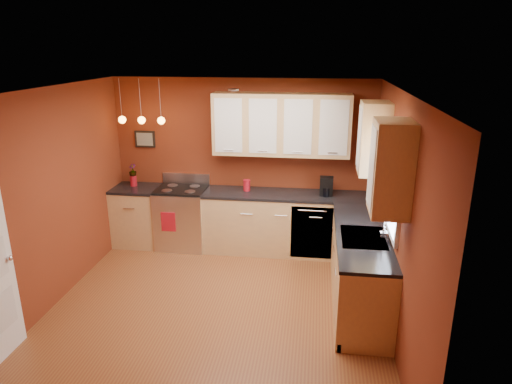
# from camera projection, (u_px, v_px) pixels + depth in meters

# --- Properties ---
(floor) EXTENTS (4.20, 4.20, 0.00)m
(floor) POSITION_uv_depth(u_px,v_px,m) (216.00, 311.00, 5.49)
(floor) COLOR brown
(floor) RESTS_ON ground
(ceiling) EXTENTS (4.00, 4.20, 0.02)m
(ceiling) POSITION_uv_depth(u_px,v_px,m) (209.00, 91.00, 4.69)
(ceiling) COLOR silver
(ceiling) RESTS_ON wall_back
(wall_back) EXTENTS (4.00, 0.02, 2.60)m
(wall_back) POSITION_uv_depth(u_px,v_px,m) (243.00, 164.00, 7.07)
(wall_back) COLOR maroon
(wall_back) RESTS_ON floor
(wall_front) EXTENTS (4.00, 0.02, 2.60)m
(wall_front) POSITION_uv_depth(u_px,v_px,m) (144.00, 314.00, 3.11)
(wall_front) COLOR maroon
(wall_front) RESTS_ON floor
(wall_left) EXTENTS (0.02, 4.20, 2.60)m
(wall_left) POSITION_uv_depth(u_px,v_px,m) (46.00, 202.00, 5.35)
(wall_left) COLOR maroon
(wall_left) RESTS_ON floor
(wall_right) EXTENTS (0.02, 4.20, 2.60)m
(wall_right) POSITION_uv_depth(u_px,v_px,m) (397.00, 218.00, 4.84)
(wall_right) COLOR maroon
(wall_right) RESTS_ON floor
(base_cabinets_back_left) EXTENTS (0.70, 0.60, 0.90)m
(base_cabinets_back_left) POSITION_uv_depth(u_px,v_px,m) (138.00, 217.00, 7.26)
(base_cabinets_back_left) COLOR tan
(base_cabinets_back_left) RESTS_ON floor
(base_cabinets_back_right) EXTENTS (2.54, 0.60, 0.90)m
(base_cabinets_back_right) POSITION_uv_depth(u_px,v_px,m) (287.00, 224.00, 6.96)
(base_cabinets_back_right) COLOR tan
(base_cabinets_back_right) RESTS_ON floor
(base_cabinets_right) EXTENTS (0.60, 2.10, 0.90)m
(base_cabinets_right) POSITION_uv_depth(u_px,v_px,m) (359.00, 269.00, 5.56)
(base_cabinets_right) COLOR tan
(base_cabinets_right) RESTS_ON floor
(counter_back_left) EXTENTS (0.70, 0.62, 0.04)m
(counter_back_left) POSITION_uv_depth(u_px,v_px,m) (136.00, 188.00, 7.12)
(counter_back_left) COLOR black
(counter_back_left) RESTS_ON base_cabinets_back_left
(counter_back_right) EXTENTS (2.54, 0.62, 0.04)m
(counter_back_right) POSITION_uv_depth(u_px,v_px,m) (288.00, 195.00, 6.81)
(counter_back_right) COLOR black
(counter_back_right) RESTS_ON base_cabinets_back_right
(counter_right) EXTENTS (0.62, 2.10, 0.04)m
(counter_right) POSITION_uv_depth(u_px,v_px,m) (362.00, 233.00, 5.42)
(counter_right) COLOR black
(counter_right) RESTS_ON base_cabinets_right
(gas_range) EXTENTS (0.76, 0.64, 1.11)m
(gas_range) POSITION_uv_depth(u_px,v_px,m) (183.00, 217.00, 7.16)
(gas_range) COLOR silver
(gas_range) RESTS_ON floor
(dishwasher_front) EXTENTS (0.60, 0.02, 0.80)m
(dishwasher_front) POSITION_uv_depth(u_px,v_px,m) (311.00, 233.00, 6.64)
(dishwasher_front) COLOR silver
(dishwasher_front) RESTS_ON base_cabinets_back_right
(sink) EXTENTS (0.50, 0.70, 0.33)m
(sink) POSITION_uv_depth(u_px,v_px,m) (363.00, 239.00, 5.28)
(sink) COLOR gray
(sink) RESTS_ON counter_right
(window) EXTENTS (0.06, 1.02, 1.22)m
(window) POSITION_uv_depth(u_px,v_px,m) (394.00, 175.00, 5.00)
(window) COLOR white
(window) RESTS_ON wall_right
(upper_cabinets_back) EXTENTS (2.00, 0.35, 0.90)m
(upper_cabinets_back) POSITION_uv_depth(u_px,v_px,m) (281.00, 125.00, 6.63)
(upper_cabinets_back) COLOR tan
(upper_cabinets_back) RESTS_ON wall_back
(upper_cabinets_right) EXTENTS (0.35, 1.95, 0.90)m
(upper_cabinets_right) POSITION_uv_depth(u_px,v_px,m) (381.00, 151.00, 4.97)
(upper_cabinets_right) COLOR tan
(upper_cabinets_right) RESTS_ON wall_right
(wall_picture) EXTENTS (0.32, 0.03, 0.26)m
(wall_picture) POSITION_uv_depth(u_px,v_px,m) (145.00, 139.00, 7.14)
(wall_picture) COLOR black
(wall_picture) RESTS_ON wall_back
(pendant_lights) EXTENTS (0.71, 0.11, 0.66)m
(pendant_lights) POSITION_uv_depth(u_px,v_px,m) (142.00, 120.00, 6.71)
(pendant_lights) COLOR gray
(pendant_lights) RESTS_ON ceiling
(red_canister) EXTENTS (0.11, 0.11, 0.17)m
(red_canister) POSITION_uv_depth(u_px,v_px,m) (247.00, 185.00, 6.92)
(red_canister) COLOR #A5111D
(red_canister) RESTS_ON counter_back_right
(red_vase) EXTENTS (0.10, 0.10, 0.16)m
(red_vase) POSITION_uv_depth(u_px,v_px,m) (133.00, 181.00, 7.16)
(red_vase) COLOR #A5111D
(red_vase) RESTS_ON counter_back_left
(flowers) EXTENTS (0.14, 0.14, 0.20)m
(flowers) POSITION_uv_depth(u_px,v_px,m) (133.00, 171.00, 7.11)
(flowers) COLOR #A5111D
(flowers) RESTS_ON red_vase
(coffee_maker) EXTENTS (0.20, 0.19, 0.28)m
(coffee_maker) POSITION_uv_depth(u_px,v_px,m) (326.00, 187.00, 6.69)
(coffee_maker) COLOR black
(coffee_maker) RESTS_ON counter_back_right
(soap_pump) EXTENTS (0.09, 0.09, 0.19)m
(soap_pump) POSITION_uv_depth(u_px,v_px,m) (384.00, 234.00, 5.10)
(soap_pump) COLOR silver
(soap_pump) RESTS_ON counter_right
(dish_towel) EXTENTS (0.22, 0.01, 0.30)m
(dish_towel) POSITION_uv_depth(u_px,v_px,m) (168.00, 222.00, 6.85)
(dish_towel) COLOR #A5111D
(dish_towel) RESTS_ON gas_range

